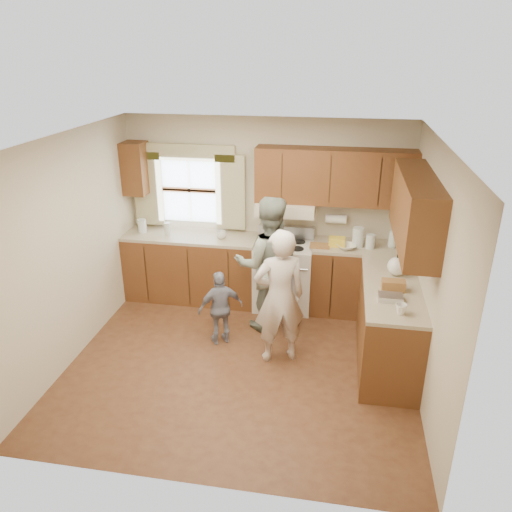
% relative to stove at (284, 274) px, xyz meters
% --- Properties ---
extents(room, '(3.80, 3.80, 3.80)m').
position_rel_stove_xyz_m(room, '(-0.30, -1.44, 0.78)').
color(room, '#4A2617').
rests_on(room, ground).
extents(kitchen_fixtures, '(3.80, 2.25, 2.15)m').
position_rel_stove_xyz_m(kitchen_fixtures, '(0.31, -0.36, 0.37)').
color(kitchen_fixtures, '#45200E').
rests_on(kitchen_fixtures, ground).
extents(stove, '(0.76, 0.67, 1.07)m').
position_rel_stove_xyz_m(stove, '(0.00, 0.00, 0.00)').
color(stove, silver).
rests_on(stove, ground).
extents(woman_left, '(0.67, 0.56, 1.57)m').
position_rel_stove_xyz_m(woman_left, '(0.10, -1.28, 0.32)').
color(woman_left, beige).
rests_on(woman_left, ground).
extents(woman_right, '(0.96, 0.82, 1.71)m').
position_rel_stove_xyz_m(woman_right, '(-0.13, -0.59, 0.39)').
color(woman_right, '#244130').
rests_on(woman_right, ground).
extents(child, '(0.58, 0.46, 0.93)m').
position_rel_stove_xyz_m(child, '(-0.62, -1.06, -0.00)').
color(child, gray).
rests_on(child, ground).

